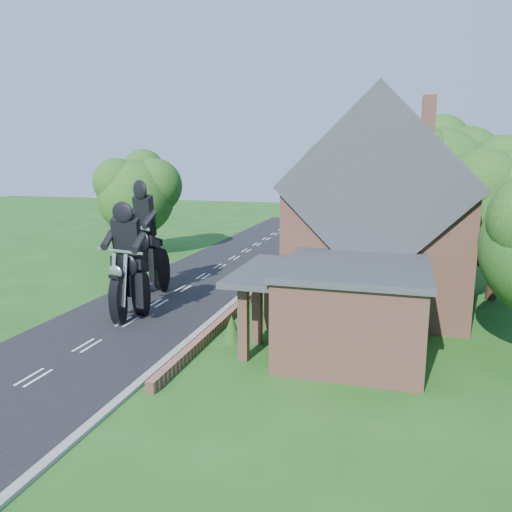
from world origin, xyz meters
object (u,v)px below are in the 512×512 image
(motorcycle_follow, at_px, (147,277))
(garden_wall, at_px, (251,296))
(annex, at_px, (349,307))
(motorcycle_lead, at_px, (130,303))
(house, at_px, (379,218))

(motorcycle_follow, bearing_deg, garden_wall, -143.00)
(annex, bearing_deg, motorcycle_lead, 173.72)
(house, xyz_separation_m, motorcycle_follow, (-11.88, -1.50, -3.43))
(house, height_order, motorcycle_follow, house)
(motorcycle_lead, bearing_deg, house, -139.76)
(annex, xyz_separation_m, motorcycle_lead, (-9.85, 1.08, -0.96))
(garden_wall, xyz_separation_m, motorcycle_follow, (-5.68, -0.50, 0.71))
(house, bearing_deg, motorcycle_follow, -172.81)
(house, distance_m, motorcycle_follow, 12.45)
(motorcycle_lead, height_order, motorcycle_follow, motorcycle_follow)
(motorcycle_lead, bearing_deg, annex, -174.67)
(annex, height_order, motorcycle_lead, annex)
(garden_wall, height_order, motorcycle_follow, motorcycle_follow)
(garden_wall, distance_m, motorcycle_follow, 5.75)
(garden_wall, bearing_deg, motorcycle_lead, -132.19)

